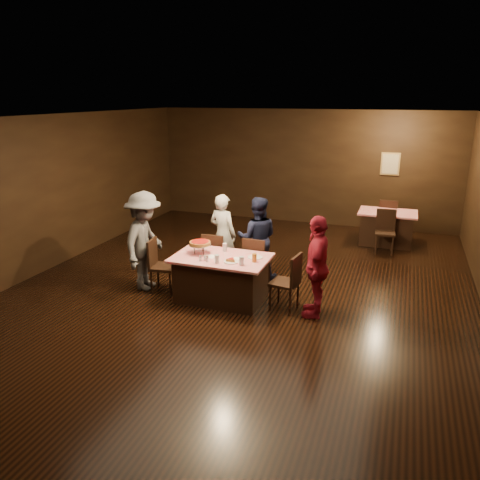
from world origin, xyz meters
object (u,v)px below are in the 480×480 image
back_table (386,228)px  glass_amber (254,258)px  chair_end_left (163,266)px  plate_empty (255,257)px  main_table (221,278)px  chair_back_far (388,218)px  diner_white_jacket (223,234)px  diner_grey_knit (145,241)px  chair_far_left (216,257)px  chair_far_right (257,262)px  glass_front_left (217,259)px  chair_end_right (285,282)px  diner_navy_hoodie (257,238)px  glass_front_right (242,261)px  chair_back_near (385,232)px  diner_red_shirt (317,266)px  glass_back (225,247)px  pizza_stand (200,243)px

back_table → glass_amber: (-1.87, -4.25, 0.46)m
chair_end_left → plate_empty: size_ratio=3.80×
plate_empty → glass_amber: (0.05, -0.20, 0.06)m
main_table → chair_back_far: 5.40m
diner_white_jacket → diner_grey_knit: bearing=62.1°
back_table → chair_far_left: (-2.87, -3.45, 0.09)m
chair_far_right → glass_front_left: (-0.35, -1.05, 0.37)m
chair_far_right → chair_end_right: size_ratio=1.00×
diner_white_jacket → glass_amber: 1.59m
chair_back_far → diner_navy_hoodie: diner_navy_hoodie is taller
chair_end_right → glass_front_right: 0.79m
main_table → chair_far_right: 0.85m
chair_far_right → diner_navy_hoodie: 0.54m
back_table → glass_front_left: bearing=-118.3°
main_table → chair_back_near: chair_back_near is taller
diner_grey_knit → plate_empty: size_ratio=7.08×
chair_far_right → diner_red_shirt: bearing=150.6°
glass_front_right → glass_back: bearing=132.3°
chair_back_near → glass_front_right: size_ratio=6.79×
diner_red_shirt → glass_front_right: bearing=-85.3°
chair_far_right → pizza_stand: pizza_stand is taller
back_table → glass_amber: size_ratio=9.29×
chair_far_right → plate_empty: chair_far_right is taller
plate_empty → diner_red_shirt: bearing=-10.0°
main_table → diner_navy_hoodie: (0.27, 1.17, 0.40)m
chair_end_left → glass_amber: 1.74m
glass_back → chair_back_near: bearing=51.7°
chair_far_right → diner_grey_knit: size_ratio=0.54×
plate_empty → glass_front_left: glass_front_left is taller
diner_white_jacket → glass_front_right: size_ratio=11.26×
back_table → diner_red_shirt: diner_red_shirt is taller
chair_far_right → glass_back: chair_far_right is taller
diner_navy_hoodie → pizza_stand: 1.31m
chair_end_right → glass_front_right: chair_end_right is taller
chair_back_far → glass_front_right: chair_back_far is taller
chair_end_left → diner_grey_knit: (-0.36, 0.02, 0.41)m
chair_back_near → glass_front_right: 4.27m
diner_red_shirt → glass_back: (-1.66, 0.34, 0.03)m
glass_front_right → glass_amber: 0.25m
chair_back_far → diner_navy_hoodie: size_ratio=0.60×
back_table → glass_front_right: 4.91m
chair_back_far → glass_amber: 5.21m
diner_grey_knit → glass_amber: size_ratio=12.65×
diner_red_shirt → chair_far_right: bearing=-128.6°
glass_front_right → glass_amber: bearing=53.1°
chair_back_near → glass_back: bearing=-132.8°
diner_white_jacket → glass_back: 0.95m
glass_back → pizza_stand: bearing=-144.5°
chair_far_left → plate_empty: 1.16m
diner_red_shirt → pizza_stand: 2.02m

